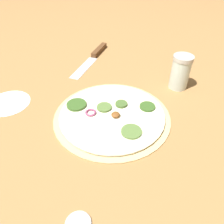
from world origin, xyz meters
TOP-DOWN VIEW (x-y plane):
  - ground_plane at (0.00, 0.00)m, footprint 3.00×3.00m
  - pizza at (-0.00, 0.00)m, footprint 0.31×0.31m
  - knife at (0.20, 0.32)m, footprint 0.26×0.15m
  - spice_jar at (0.25, -0.03)m, footprint 0.06×0.06m
  - loose_cap at (-0.23, -0.17)m, footprint 0.05×0.05m
  - flour_patch at (-0.18, 0.25)m, footprint 0.12×0.12m

SIDE VIEW (x-z plane):
  - ground_plane at x=0.00m, z-range 0.00..0.00m
  - flour_patch at x=-0.18m, z-range 0.00..0.00m
  - loose_cap at x=-0.23m, z-range 0.00..0.01m
  - pizza at x=0.00m, z-range -0.01..0.02m
  - knife at x=0.20m, z-range 0.00..0.02m
  - spice_jar at x=0.25m, z-range 0.00..0.11m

